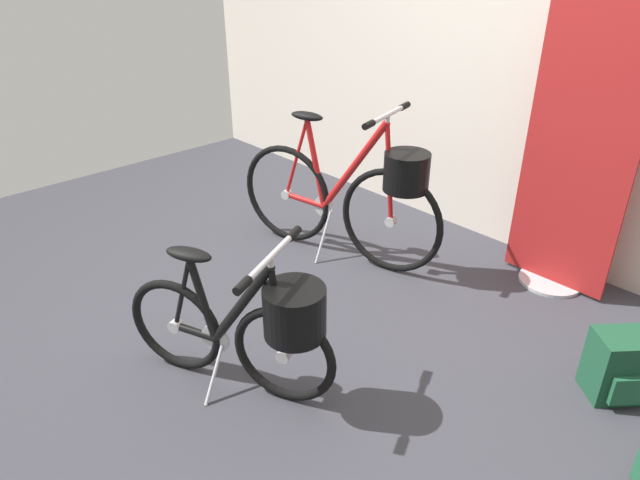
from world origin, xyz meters
TOP-DOWN VIEW (x-y plane):
  - ground_plane at (0.00, 0.00)m, footprint 6.03×6.03m
  - back_wall at (0.00, 1.83)m, footprint 6.03×0.10m
  - floor_banner_stand at (0.57, 1.54)m, footprint 0.60×0.36m
  - folding_bike_foreground at (0.09, -0.30)m, footprint 0.96×0.58m
  - display_bike_left at (-0.45, 0.88)m, footprint 1.38×0.54m
  - backpack_on_floor at (1.22, 0.86)m, footprint 0.32×0.33m

SIDE VIEW (x-z plane):
  - ground_plane at x=0.00m, z-range 0.00..0.00m
  - backpack_on_floor at x=1.22m, z-range 0.00..0.31m
  - folding_bike_foreground at x=0.09m, z-range -0.01..0.73m
  - display_bike_left at x=-0.45m, z-range -0.04..0.94m
  - floor_banner_stand at x=0.57m, z-range -0.09..1.53m
  - back_wall at x=0.00m, z-range 0.00..2.96m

